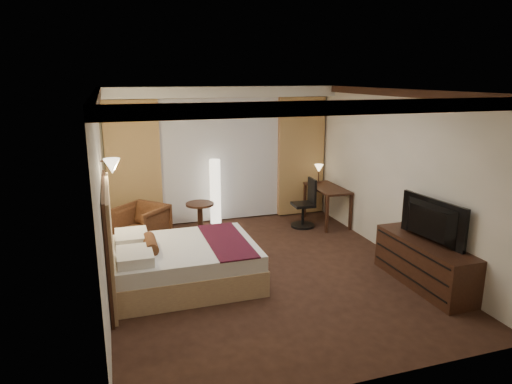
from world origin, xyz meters
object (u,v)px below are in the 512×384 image
object	(u,v)px
bed	(186,264)
desk	(327,205)
floor_lamp	(215,193)
office_chair	(303,203)
television	(427,219)
side_table	(200,218)
dresser	(424,263)
armchair	(142,223)

from	to	relation	value
bed	desk	size ratio (longest dim) A/B	1.76
floor_lamp	office_chair	xyz separation A→B (m)	(1.61, -0.61, -0.19)
floor_lamp	television	distance (m)	4.14
side_table	dresser	xyz separation A→B (m)	(2.58, -3.18, 0.04)
bed	television	distance (m)	3.42
dresser	armchair	bearing A→B (deg)	141.60
dresser	desk	bearing A→B (deg)	90.97
armchair	television	bearing A→B (deg)	6.93
side_table	television	distance (m)	4.13
side_table	floor_lamp	xyz separation A→B (m)	(0.38, 0.34, 0.38)
dresser	bed	bearing A→B (deg)	161.10
floor_lamp	dresser	xyz separation A→B (m)	(2.20, -3.52, -0.34)
desk	dresser	world-z (taller)	desk
bed	television	xyz separation A→B (m)	(3.16, -1.09, 0.69)
desk	television	bearing A→B (deg)	-89.61
desk	dresser	bearing A→B (deg)	-89.03
office_chair	desk	bearing A→B (deg)	7.66
bed	armchair	world-z (taller)	armchair
bed	side_table	size ratio (longest dim) A/B	3.43
armchair	floor_lamp	distance (m)	1.62
office_chair	television	xyz separation A→B (m)	(0.56, -2.90, 0.50)
office_chair	television	distance (m)	3.00
dresser	television	xyz separation A→B (m)	(-0.03, 0.00, 0.66)
television	desk	bearing A→B (deg)	-6.14
bed	floor_lamp	xyz separation A→B (m)	(1.00, 2.42, 0.38)
armchair	floor_lamp	world-z (taller)	floor_lamp
office_chair	bed	bearing A→B (deg)	-142.86
armchair	dresser	distance (m)	4.68
bed	dresser	xyz separation A→B (m)	(3.19, -1.09, 0.04)
floor_lamp	side_table	bearing A→B (deg)	-138.03
floor_lamp	dresser	bearing A→B (deg)	-58.02
office_chair	dresser	distance (m)	2.97
desk	bed	bearing A→B (deg)	-149.38
side_table	desk	world-z (taller)	desk
floor_lamp	office_chair	bearing A→B (deg)	-20.90
office_chair	dresser	xyz separation A→B (m)	(0.59, -2.90, -0.16)
desk	dresser	size ratio (longest dim) A/B	0.67
desk	office_chair	bearing A→B (deg)	-174.69
bed	dresser	distance (m)	3.38
floor_lamp	dresser	distance (m)	4.16
side_table	television	bearing A→B (deg)	-51.30
armchair	bed	bearing A→B (deg)	-29.79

